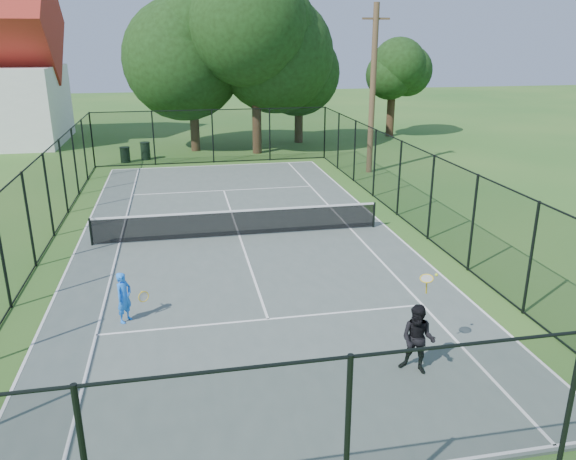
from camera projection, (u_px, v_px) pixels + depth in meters
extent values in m
plane|color=#285D20|center=(239.00, 237.00, 19.94)|extent=(120.00, 120.00, 0.00)
cube|color=#4D5B54|center=(239.00, 236.00, 19.93)|extent=(11.00, 24.00, 0.06)
cylinder|color=black|center=(91.00, 232.00, 18.85)|extent=(0.08, 0.08, 0.95)
cylinder|color=black|center=(374.00, 215.00, 20.68)|extent=(0.08, 0.08, 0.95)
cube|color=black|center=(239.00, 223.00, 19.76)|extent=(10.00, 0.03, 0.88)
cube|color=white|center=(239.00, 211.00, 19.62)|extent=(10.00, 0.05, 0.06)
cylinder|color=#332114|center=(194.00, 117.00, 34.80)|extent=(0.56, 0.56, 4.14)
sphere|color=black|center=(191.00, 51.00, 33.53)|extent=(7.46, 7.46, 7.46)
cylinder|color=#332114|center=(257.00, 120.00, 34.03)|extent=(0.56, 0.56, 4.05)
sphere|color=black|center=(256.00, 54.00, 32.79)|extent=(7.27, 7.27, 7.27)
cylinder|color=#332114|center=(299.00, 117.00, 37.76)|extent=(0.56, 0.56, 3.48)
sphere|color=black|center=(299.00, 68.00, 36.75)|extent=(5.52, 5.52, 5.52)
cylinder|color=#332114|center=(390.00, 118.00, 40.33)|extent=(0.56, 0.56, 2.62)
sphere|color=black|center=(392.00, 83.00, 39.54)|extent=(4.57, 4.57, 4.57)
cylinder|color=black|center=(125.00, 155.00, 31.92)|extent=(0.54, 0.54, 0.84)
cylinder|color=black|center=(124.00, 147.00, 31.78)|extent=(0.58, 0.58, 0.05)
cylinder|color=black|center=(145.00, 151.00, 32.65)|extent=(0.54, 0.54, 0.98)
cylinder|color=black|center=(145.00, 143.00, 32.49)|extent=(0.58, 0.58, 0.05)
cylinder|color=#4C3823|center=(373.00, 91.00, 28.39)|extent=(0.30, 0.30, 8.38)
cube|color=#4C3823|center=(376.00, 19.00, 27.28)|extent=(1.40, 0.10, 0.10)
imported|color=#1D76F8|center=(124.00, 297.00, 13.69)|extent=(0.52, 0.56, 1.29)
torus|color=gold|center=(144.00, 297.00, 13.94)|extent=(0.27, 0.18, 0.29)
cylinder|color=silver|center=(144.00, 297.00, 13.94)|extent=(0.23, 0.15, 0.25)
imported|color=black|center=(418.00, 339.00, 11.55)|extent=(0.93, 0.90, 1.51)
torus|color=gold|center=(427.00, 278.00, 11.54)|extent=(0.30, 0.28, 0.14)
cylinder|color=silver|center=(427.00, 278.00, 11.54)|extent=(0.26, 0.24, 0.11)
sphere|color=#CCE526|center=(436.00, 275.00, 11.85)|extent=(0.07, 0.07, 0.07)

